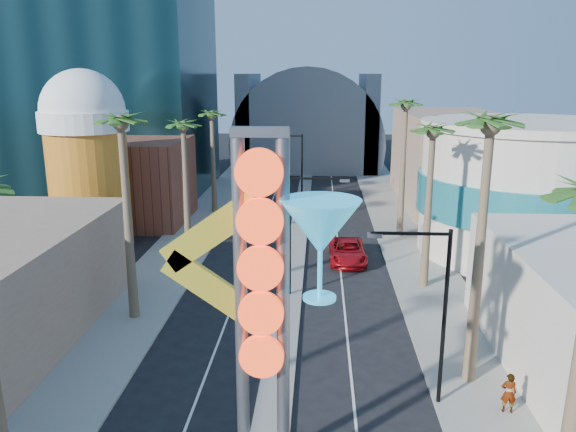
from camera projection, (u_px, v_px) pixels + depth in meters
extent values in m
cube|color=gray|center=(196.00, 230.00, 51.70)|extent=(5.00, 100.00, 0.15)
cube|color=gray|center=(403.00, 233.00, 50.66)|extent=(5.00, 100.00, 0.15)
cube|color=gray|center=(300.00, 223.00, 54.08)|extent=(1.60, 84.00, 0.15)
cube|color=brown|center=(134.00, 181.00, 53.99)|extent=(10.00, 10.00, 8.00)
cube|color=#94735F|center=(449.00, 158.00, 61.65)|extent=(10.00, 20.00, 10.00)
cylinder|color=orange|center=(90.00, 188.00, 46.06)|extent=(6.40, 6.40, 10.00)
cylinder|color=white|center=(84.00, 121.00, 44.72)|extent=(7.00, 7.00, 1.60)
sphere|color=white|center=(83.00, 111.00, 44.52)|extent=(6.60, 6.60, 6.60)
cylinder|color=beige|center=(525.00, 193.00, 44.13)|extent=(16.00, 16.00, 10.00)
cylinder|color=teal|center=(525.00, 193.00, 44.13)|extent=(16.60, 16.60, 3.00)
cylinder|color=beige|center=(532.00, 125.00, 42.81)|extent=(16.60, 16.60, 0.60)
cylinder|color=slate|center=(308.00, 141.00, 85.99)|extent=(22.00, 16.00, 22.00)
cube|color=slate|center=(249.00, 121.00, 85.74)|extent=(2.00, 16.00, 14.00)
cube|color=slate|center=(368.00, 121.00, 84.75)|extent=(2.00, 16.00, 14.00)
cylinder|color=slate|center=(241.00, 310.00, 18.67)|extent=(0.44, 0.44, 12.00)
cylinder|color=slate|center=(283.00, 311.00, 18.60)|extent=(0.44, 0.44, 12.00)
cube|color=slate|center=(260.00, 132.00, 17.17)|extent=(1.80, 0.50, 0.30)
cylinder|color=red|center=(259.00, 172.00, 17.13)|extent=(1.50, 0.25, 1.50)
cylinder|color=red|center=(260.00, 221.00, 17.52)|extent=(1.50, 0.25, 1.50)
cylinder|color=red|center=(260.00, 268.00, 17.90)|extent=(1.50, 0.25, 1.50)
cylinder|color=red|center=(261.00, 313.00, 18.29)|extent=(1.50, 0.25, 1.50)
cylinder|color=red|center=(262.00, 356.00, 18.67)|extent=(1.50, 0.25, 1.50)
cube|color=yellow|center=(212.00, 231.00, 18.05)|extent=(3.47, 0.25, 2.80)
cube|color=yellow|center=(214.00, 289.00, 18.55)|extent=(3.47, 0.25, 2.80)
cone|color=#28ACE3|center=(320.00, 227.00, 17.81)|extent=(2.60, 2.60, 1.80)
cylinder|color=#28ACE3|center=(320.00, 275.00, 18.21)|extent=(0.16, 0.16, 1.60)
cylinder|color=#28ACE3|center=(319.00, 297.00, 18.41)|extent=(1.10, 1.10, 0.12)
cylinder|color=black|center=(290.00, 237.00, 35.70)|extent=(0.18, 0.18, 8.00)
cube|color=black|center=(319.00, 179.00, 34.66)|extent=(3.60, 0.12, 0.12)
cube|color=slate|center=(345.00, 181.00, 34.59)|extent=(0.60, 0.25, 0.18)
cylinder|color=black|center=(302.00, 172.00, 58.91)|extent=(0.18, 0.18, 8.00)
cube|color=black|center=(285.00, 136.00, 58.07)|extent=(3.60, 0.12, 0.12)
cube|color=slate|center=(269.00, 137.00, 58.18)|extent=(0.60, 0.25, 0.18)
cylinder|color=black|center=(444.00, 320.00, 23.70)|extent=(0.18, 0.18, 8.00)
cube|color=black|center=(410.00, 234.00, 22.84)|extent=(3.24, 0.12, 0.12)
cube|color=slate|center=(375.00, 235.00, 22.95)|extent=(0.60, 0.25, 0.18)
cylinder|color=brown|center=(128.00, 225.00, 31.89)|extent=(0.40, 0.40, 11.50)
sphere|color=#1D4918|center=(121.00, 123.00, 30.47)|extent=(2.40, 2.40, 2.40)
cylinder|color=brown|center=(186.00, 189.00, 45.62)|extent=(0.40, 0.40, 10.00)
sphere|color=#1D4918|center=(183.00, 127.00, 44.38)|extent=(2.40, 2.40, 2.40)
cylinder|color=brown|center=(213.00, 165.00, 57.22)|extent=(0.40, 0.40, 10.00)
sphere|color=#1D4918|center=(212.00, 116.00, 55.98)|extent=(2.40, 2.40, 2.40)
cylinder|color=brown|center=(576.00, 396.00, 15.49)|extent=(0.40, 0.40, 11.00)
cylinder|color=brown|center=(479.00, 261.00, 25.03)|extent=(0.40, 0.40, 12.00)
sphere|color=#1D4918|center=(491.00, 126.00, 23.55)|extent=(2.40, 2.40, 2.40)
cylinder|color=brown|center=(428.00, 212.00, 36.83)|extent=(0.40, 0.40, 10.50)
sphere|color=#1D4918|center=(433.00, 132.00, 35.52)|extent=(2.40, 2.40, 2.40)
cylinder|color=brown|center=(403.00, 173.00, 48.31)|extent=(0.40, 0.40, 11.50)
sphere|color=#1D4918|center=(406.00, 105.00, 46.88)|extent=(2.40, 2.40, 2.40)
imported|color=#AC0D15|center=(348.00, 251.00, 43.18)|extent=(2.83, 5.98, 1.65)
imported|color=gray|center=(509.00, 393.00, 23.67)|extent=(0.69, 0.49, 1.80)
imported|color=gray|center=(473.00, 291.00, 34.44)|extent=(1.20, 1.14, 1.96)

